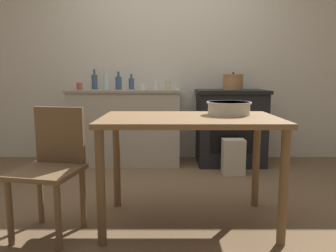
{
  "coord_description": "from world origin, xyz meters",
  "views": [
    {
      "loc": [
        0.01,
        -2.66,
        1.05
      ],
      "look_at": [
        0.0,
        0.44,
        0.58
      ],
      "focal_mm": 35.0,
      "sensor_mm": 36.0,
      "label": 1
    }
  ],
  "objects_px": {
    "stock_pot": "(234,82)",
    "mixing_bowl_large": "(230,108)",
    "chair": "(53,165)",
    "flour_sack": "(234,157)",
    "cup_right": "(157,86)",
    "cup_mid_right": "(169,85)",
    "bottle_left": "(132,83)",
    "work_table": "(190,132)",
    "bottle_center_left": "(96,82)",
    "cup_center_right": "(144,87)",
    "stove": "(231,127)",
    "cup_center": "(81,86)",
    "bottle_far_left": "(107,82)",
    "bottle_mid_left": "(120,83)"
  },
  "relations": [
    {
      "from": "bottle_mid_left",
      "to": "bottle_center_left",
      "type": "xyz_separation_m",
      "value": [
        -0.3,
        0.06,
        0.01
      ]
    },
    {
      "from": "bottle_mid_left",
      "to": "cup_center",
      "type": "distance_m",
      "value": 0.46
    },
    {
      "from": "chair",
      "to": "cup_center_right",
      "type": "relative_size",
      "value": 10.67
    },
    {
      "from": "work_table",
      "to": "bottle_left",
      "type": "relative_size",
      "value": 6.58
    },
    {
      "from": "stock_pot",
      "to": "bottle_left",
      "type": "height_order",
      "value": "stock_pot"
    },
    {
      "from": "chair",
      "to": "cup_center_right",
      "type": "bearing_deg",
      "value": 85.6
    },
    {
      "from": "bottle_far_left",
      "to": "bottle_left",
      "type": "relative_size",
      "value": 1.28
    },
    {
      "from": "bottle_far_left",
      "to": "cup_right",
      "type": "distance_m",
      "value": 0.61
    },
    {
      "from": "chair",
      "to": "cup_mid_right",
      "type": "distance_m",
      "value": 1.99
    },
    {
      "from": "bottle_center_left",
      "to": "work_table",
      "type": "bearing_deg",
      "value": -59.55
    },
    {
      "from": "work_table",
      "to": "bottle_left",
      "type": "bearing_deg",
      "value": 108.65
    },
    {
      "from": "bottle_left",
      "to": "flour_sack",
      "type": "bearing_deg",
      "value": -26.08
    },
    {
      "from": "flour_sack",
      "to": "bottle_mid_left",
      "type": "bearing_deg",
      "value": 158.15
    },
    {
      "from": "bottle_center_left",
      "to": "cup_right",
      "type": "distance_m",
      "value": 0.76
    },
    {
      "from": "cup_center_right",
      "to": "cup_mid_right",
      "type": "height_order",
      "value": "cup_mid_right"
    },
    {
      "from": "flour_sack",
      "to": "bottle_left",
      "type": "xyz_separation_m",
      "value": [
        -1.15,
        0.56,
        0.77
      ]
    },
    {
      "from": "mixing_bowl_large",
      "to": "cup_center",
      "type": "xyz_separation_m",
      "value": [
        -1.48,
        1.51,
        0.11
      ]
    },
    {
      "from": "work_table",
      "to": "cup_center_right",
      "type": "distance_m",
      "value": 1.64
    },
    {
      "from": "bottle_center_left",
      "to": "cup_center_right",
      "type": "distance_m",
      "value": 0.64
    },
    {
      "from": "cup_right",
      "to": "cup_center_right",
      "type": "bearing_deg",
      "value": -144.77
    },
    {
      "from": "mixing_bowl_large",
      "to": "flour_sack",
      "type": "bearing_deg",
      "value": 76.24
    },
    {
      "from": "chair",
      "to": "bottle_center_left",
      "type": "height_order",
      "value": "bottle_center_left"
    },
    {
      "from": "bottle_far_left",
      "to": "bottle_left",
      "type": "bearing_deg",
      "value": 4.03
    },
    {
      "from": "bottle_center_left",
      "to": "cup_center_right",
      "type": "xyz_separation_m",
      "value": [
        0.6,
        -0.21,
        -0.05
      ]
    },
    {
      "from": "cup_center",
      "to": "cup_right",
      "type": "relative_size",
      "value": 0.86
    },
    {
      "from": "cup_center_right",
      "to": "flour_sack",
      "type": "bearing_deg",
      "value": -20.14
    },
    {
      "from": "bottle_left",
      "to": "cup_mid_right",
      "type": "height_order",
      "value": "bottle_left"
    },
    {
      "from": "stock_pot",
      "to": "mixing_bowl_large",
      "type": "xyz_separation_m",
      "value": [
        -0.34,
        -1.6,
        -0.16
      ]
    },
    {
      "from": "chair",
      "to": "cup_mid_right",
      "type": "height_order",
      "value": "cup_mid_right"
    },
    {
      "from": "work_table",
      "to": "mixing_bowl_large",
      "type": "height_order",
      "value": "mixing_bowl_large"
    },
    {
      "from": "chair",
      "to": "stock_pot",
      "type": "bearing_deg",
      "value": 61.34
    },
    {
      "from": "stock_pot",
      "to": "bottle_mid_left",
      "type": "height_order",
      "value": "bottle_mid_left"
    },
    {
      "from": "flour_sack",
      "to": "bottle_mid_left",
      "type": "height_order",
      "value": "bottle_mid_left"
    },
    {
      "from": "cup_center",
      "to": "cup_center_right",
      "type": "xyz_separation_m",
      "value": [
        0.75,
        -0.06,
        -0.0
      ]
    },
    {
      "from": "work_table",
      "to": "bottle_center_left",
      "type": "distance_m",
      "value": 2.08
    },
    {
      "from": "stove",
      "to": "cup_center_right",
      "type": "distance_m",
      "value": 1.16
    },
    {
      "from": "stove",
      "to": "mixing_bowl_large",
      "type": "distance_m",
      "value": 1.62
    },
    {
      "from": "chair",
      "to": "cup_mid_right",
      "type": "xyz_separation_m",
      "value": [
        0.77,
        1.77,
        0.49
      ]
    },
    {
      "from": "chair",
      "to": "flour_sack",
      "type": "height_order",
      "value": "chair"
    },
    {
      "from": "cup_center_right",
      "to": "chair",
      "type": "bearing_deg",
      "value": -105.89
    },
    {
      "from": "bottle_mid_left",
      "to": "cup_right",
      "type": "bearing_deg",
      "value": -6.06
    },
    {
      "from": "work_table",
      "to": "bottle_far_left",
      "type": "height_order",
      "value": "bottle_far_left"
    },
    {
      "from": "bottle_mid_left",
      "to": "cup_mid_right",
      "type": "distance_m",
      "value": 0.6
    },
    {
      "from": "bottle_center_left",
      "to": "bottle_mid_left",
      "type": "bearing_deg",
      "value": -11.21
    },
    {
      "from": "stove",
      "to": "cup_center",
      "type": "height_order",
      "value": "cup_center"
    },
    {
      "from": "cup_mid_right",
      "to": "cup_right",
      "type": "bearing_deg",
      "value": 171.07
    },
    {
      "from": "chair",
      "to": "cup_right",
      "type": "distance_m",
      "value": 1.96
    },
    {
      "from": "stock_pot",
      "to": "flour_sack",
      "type": "bearing_deg",
      "value": -98.32
    },
    {
      "from": "bottle_far_left",
      "to": "mixing_bowl_large",
      "type": "bearing_deg",
      "value": -53.73
    },
    {
      "from": "stock_pot",
      "to": "chair",
      "type": "bearing_deg",
      "value": -130.15
    }
  ]
}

